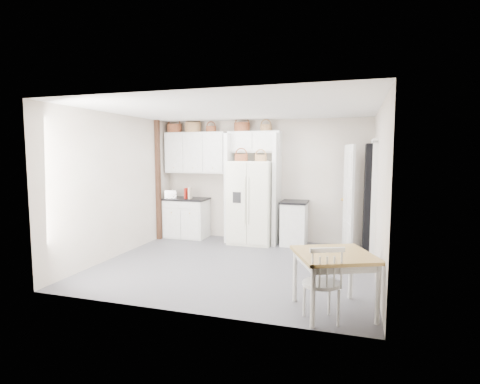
% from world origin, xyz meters
% --- Properties ---
extents(floor, '(4.50, 4.50, 0.00)m').
position_xyz_m(floor, '(0.00, 0.00, 0.00)').
color(floor, '#545454').
rests_on(floor, ground).
extents(ceiling, '(4.50, 4.50, 0.00)m').
position_xyz_m(ceiling, '(0.00, 0.00, 2.60)').
color(ceiling, white).
rests_on(ceiling, wall_back).
extents(wall_back, '(4.50, 0.00, 4.50)m').
position_xyz_m(wall_back, '(0.00, 2.00, 1.30)').
color(wall_back, '#B4A390').
rests_on(wall_back, floor).
extents(wall_left, '(0.00, 4.00, 4.00)m').
position_xyz_m(wall_left, '(-2.25, 0.00, 1.30)').
color(wall_left, '#B4A390').
rests_on(wall_left, floor).
extents(wall_right, '(0.00, 4.00, 4.00)m').
position_xyz_m(wall_right, '(2.25, 0.00, 1.30)').
color(wall_right, '#B4A390').
rests_on(wall_right, floor).
extents(refrigerator, '(0.89, 0.72, 1.73)m').
position_xyz_m(refrigerator, '(-0.15, 1.60, 0.86)').
color(refrigerator, white).
rests_on(refrigerator, floor).
extents(base_cab_left, '(0.92, 0.58, 0.85)m').
position_xyz_m(base_cab_left, '(-1.70, 1.70, 0.42)').
color(base_cab_left, silver).
rests_on(base_cab_left, floor).
extents(base_cab_right, '(0.50, 0.60, 0.87)m').
position_xyz_m(base_cab_right, '(0.73, 1.70, 0.44)').
color(base_cab_right, silver).
rests_on(base_cab_right, floor).
extents(dining_table, '(1.13, 1.13, 0.72)m').
position_xyz_m(dining_table, '(1.70, -1.45, 0.36)').
color(dining_table, '#A38237').
rests_on(dining_table, floor).
extents(windsor_chair, '(0.54, 0.52, 0.87)m').
position_xyz_m(windsor_chair, '(1.58, -1.75, 0.44)').
color(windsor_chair, silver).
rests_on(windsor_chair, floor).
extents(counter_left, '(0.96, 0.62, 0.04)m').
position_xyz_m(counter_left, '(-1.70, 1.70, 0.87)').
color(counter_left, black).
rests_on(counter_left, base_cab_left).
extents(counter_right, '(0.54, 0.63, 0.04)m').
position_xyz_m(counter_right, '(0.73, 1.70, 0.89)').
color(counter_right, black).
rests_on(counter_right, base_cab_right).
extents(toaster, '(0.29, 0.22, 0.18)m').
position_xyz_m(toaster, '(-2.03, 1.61, 0.98)').
color(toaster, silver).
rests_on(toaster, counter_left).
extents(cookbook_red, '(0.06, 0.16, 0.24)m').
position_xyz_m(cookbook_red, '(-1.65, 1.62, 1.01)').
color(cookbook_red, '#A31C13').
rests_on(cookbook_red, counter_left).
extents(cookbook_cream, '(0.05, 0.17, 0.25)m').
position_xyz_m(cookbook_cream, '(-1.57, 1.62, 1.01)').
color(cookbook_cream, beige).
rests_on(cookbook_cream, counter_left).
extents(basket_upper_a, '(0.33, 0.33, 0.19)m').
position_xyz_m(basket_upper_a, '(-2.03, 1.83, 2.44)').
color(basket_upper_a, '#531E15').
rests_on(basket_upper_a, upper_cabinet).
extents(basket_upper_b, '(0.37, 0.37, 0.22)m').
position_xyz_m(basket_upper_b, '(-1.57, 1.83, 2.46)').
color(basket_upper_b, brown).
rests_on(basket_upper_b, upper_cabinet).
extents(basket_upper_c, '(0.22, 0.22, 0.13)m').
position_xyz_m(basket_upper_c, '(-1.14, 1.83, 2.41)').
color(basket_upper_c, '#531E15').
rests_on(basket_upper_c, upper_cabinet).
extents(basket_bridge_a, '(0.34, 0.34, 0.19)m').
position_xyz_m(basket_bridge_a, '(-0.43, 1.83, 2.44)').
color(basket_bridge_a, '#531E15').
rests_on(basket_bridge_a, bridge_cabinet).
extents(basket_bridge_b, '(0.24, 0.24, 0.14)m').
position_xyz_m(basket_bridge_b, '(0.09, 1.83, 2.42)').
color(basket_bridge_b, brown).
rests_on(basket_bridge_b, bridge_cabinet).
extents(basket_fridge_a, '(0.27, 0.27, 0.14)m').
position_xyz_m(basket_fridge_a, '(-0.35, 1.50, 1.80)').
color(basket_fridge_a, '#531E15').
rests_on(basket_fridge_a, refrigerator).
extents(basket_fridge_b, '(0.24, 0.24, 0.13)m').
position_xyz_m(basket_fridge_b, '(0.06, 1.50, 1.79)').
color(basket_fridge_b, brown).
rests_on(basket_fridge_b, refrigerator).
extents(upper_cabinet, '(1.40, 0.34, 0.90)m').
position_xyz_m(upper_cabinet, '(-1.50, 1.83, 1.90)').
color(upper_cabinet, silver).
rests_on(upper_cabinet, wall_back).
extents(bridge_cabinet, '(1.12, 0.34, 0.45)m').
position_xyz_m(bridge_cabinet, '(-0.15, 1.83, 2.12)').
color(bridge_cabinet, silver).
rests_on(bridge_cabinet, wall_back).
extents(fridge_panel_left, '(0.08, 0.60, 2.30)m').
position_xyz_m(fridge_panel_left, '(-0.66, 1.70, 1.15)').
color(fridge_panel_left, silver).
rests_on(fridge_panel_left, floor).
extents(fridge_panel_right, '(0.08, 0.60, 2.30)m').
position_xyz_m(fridge_panel_right, '(0.36, 1.70, 1.15)').
color(fridge_panel_right, silver).
rests_on(fridge_panel_right, floor).
extents(trim_post, '(0.09, 0.09, 2.60)m').
position_xyz_m(trim_post, '(-2.20, 1.35, 1.30)').
color(trim_post, black).
rests_on(trim_post, floor).
extents(doorway_void, '(0.18, 0.85, 2.05)m').
position_xyz_m(doorway_void, '(2.16, 1.00, 1.02)').
color(doorway_void, black).
rests_on(doorway_void, floor).
extents(door_slab, '(0.21, 0.79, 2.05)m').
position_xyz_m(door_slab, '(1.80, 1.33, 1.02)').
color(door_slab, white).
rests_on(door_slab, floor).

